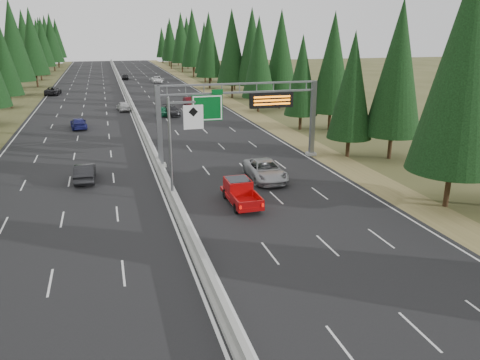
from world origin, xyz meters
name	(u,v)px	position (x,y,z in m)	size (l,w,h in m)	color
road	(129,102)	(0.00, 80.00, 0.04)	(32.00, 260.00, 0.08)	black
shoulder_right	(222,99)	(17.80, 80.00, 0.03)	(3.60, 260.00, 0.06)	olive
shoulder_left	(26,107)	(-17.80, 80.00, 0.03)	(3.60, 260.00, 0.06)	#424620
median_barrier	(129,100)	(0.00, 80.00, 0.41)	(0.70, 260.00, 0.85)	gray
sign_gantry	(246,110)	(8.92, 34.88, 5.27)	(16.75, 0.98, 7.80)	slate
hov_sign_pole	(178,142)	(0.58, 24.97, 4.72)	(2.80, 0.50, 8.00)	slate
tree_row_right	(246,51)	(21.83, 77.82, 9.16)	(12.00, 241.28, 18.79)	black
silver_minivan	(265,170)	(8.70, 28.26, 0.94)	(2.85, 6.18, 1.72)	#A6A7AB
red_pickup	(239,190)	(4.90, 23.31, 1.06)	(1.94, 5.42, 1.77)	black
car_ahead_green	(162,111)	(4.08, 63.77, 0.78)	(1.65, 4.11, 1.40)	#16623D
car_ahead_dkred	(190,102)	(9.97, 72.36, 0.83)	(1.59, 4.56, 1.50)	#530B12
car_ahead_dkgrey	(171,111)	(5.46, 63.51, 0.82)	(2.08, 5.12, 1.49)	black
car_ahead_white	(157,79)	(9.00, 113.33, 0.84)	(2.53, 5.49, 1.53)	white
car_ahead_far	(125,77)	(1.50, 123.28, 0.81)	(1.73, 4.30, 1.46)	black
car_onc_near	(85,172)	(-6.62, 32.30, 0.86)	(1.65, 4.74, 1.56)	black
car_onc_blue	(79,123)	(-8.04, 56.80, 0.79)	(1.99, 4.90, 1.42)	navy
car_onc_white	(123,106)	(-1.50, 70.26, 0.86)	(1.83, 4.55, 1.55)	#BABABA
car_onc_far	(53,91)	(-14.46, 95.24, 0.90)	(2.73, 5.91, 1.64)	black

